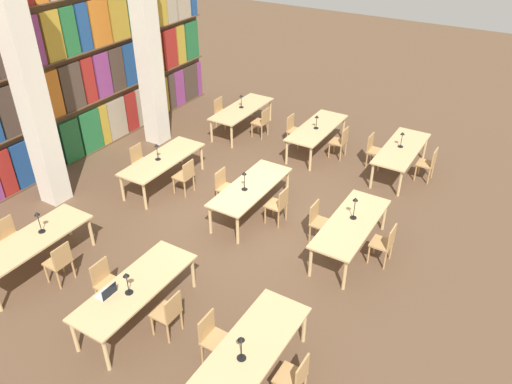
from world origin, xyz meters
TOP-DOWN VIEW (x-y plane):
  - ground_plane at (0.00, 0.00)m, footprint 40.00×40.00m
  - bookshelf_bank at (0.01, 5.43)m, footprint 11.05×0.35m
  - pillar_left at (-1.87, 4.28)m, footprint 0.52×0.52m
  - pillar_center at (1.87, 4.28)m, footprint 0.52×0.52m
  - reading_table_0 at (-3.81, -2.46)m, footprint 2.38×0.87m
  - chair_0 at (-3.77, -3.18)m, footprint 0.42×0.40m
  - chair_1 at (-3.77, -1.74)m, footprint 0.42×0.40m
  - desk_lamp_0 at (-4.05, -2.46)m, footprint 0.14×0.14m
  - reading_table_1 at (-0.07, -2.54)m, footprint 2.38×0.87m
  - chair_2 at (-0.04, -3.26)m, footprint 0.42×0.40m
  - chair_3 at (-0.04, -1.83)m, footprint 0.42×0.40m
  - desk_lamp_1 at (0.09, -2.52)m, footprint 0.14×0.14m
  - reading_table_2 at (3.67, -2.42)m, footprint 2.38×0.87m
  - chair_4 at (3.67, -3.13)m, footprint 0.42×0.40m
  - chair_5 at (3.67, -1.70)m, footprint 0.42×0.40m
  - desk_lamp_2 at (3.69, -2.37)m, footprint 0.14×0.14m
  - reading_table_3 at (-3.71, -0.08)m, footprint 2.38×0.87m
  - chair_6 at (-3.73, -0.80)m, footprint 0.42×0.40m
  - chair_7 at (-3.73, 0.64)m, footprint 0.42×0.40m
  - desk_lamp_3 at (-3.89, -0.12)m, footprint 0.14×0.14m
  - laptop at (-4.12, 0.16)m, footprint 0.32×0.22m
  - reading_table_4 at (0.06, -0.07)m, footprint 2.38×0.87m
  - chair_8 at (0.06, -0.79)m, footprint 0.42×0.40m
  - chair_9 at (0.06, 0.64)m, footprint 0.42×0.40m
  - desk_lamp_4 at (-0.15, -0.04)m, footprint 0.14×0.14m
  - reading_table_5 at (3.67, -0.02)m, footprint 2.38×0.87m
  - chair_10 at (3.66, -0.74)m, footprint 0.42×0.40m
  - chair_11 at (3.66, 0.70)m, footprint 0.42×0.40m
  - desk_lamp_5 at (3.56, -0.03)m, footprint 0.14×0.14m
  - reading_table_6 at (-3.80, 2.52)m, footprint 2.38×0.87m
  - chair_12 at (-3.78, 1.81)m, footprint 0.42×0.40m
  - chair_13 at (-3.78, 3.24)m, footprint 0.42×0.40m
  - desk_lamp_6 at (-3.52, 2.54)m, footprint 0.14×0.14m
  - reading_table_7 at (0.03, 2.48)m, footprint 2.38×0.87m
  - chair_14 at (-0.02, 1.76)m, footprint 0.42×0.40m
  - chair_15 at (-0.02, 3.20)m, footprint 0.42×0.40m
  - desk_lamp_7 at (-0.08, 2.53)m, footprint 0.14×0.14m
  - reading_table_8 at (3.69, 2.49)m, footprint 2.38×0.87m
  - chair_16 at (3.66, 1.77)m, footprint 0.42×0.40m
  - chair_17 at (3.66, 3.21)m, footprint 0.42×0.40m
  - desk_lamp_8 at (3.73, 2.53)m, footprint 0.14×0.14m

SIDE VIEW (x-z plane):
  - ground_plane at x=0.00m, z-range 0.00..0.00m
  - chair_0 at x=-3.77m, z-range 0.04..0.94m
  - chair_1 at x=-3.77m, z-range 0.04..0.94m
  - chair_2 at x=-0.04m, z-range 0.04..0.94m
  - chair_3 at x=-0.04m, z-range 0.04..0.94m
  - chair_4 at x=3.67m, z-range 0.04..0.94m
  - chair_5 at x=3.67m, z-range 0.04..0.94m
  - chair_6 at x=-3.73m, z-range 0.04..0.94m
  - chair_7 at x=-3.73m, z-range 0.04..0.94m
  - chair_8 at x=0.06m, z-range 0.04..0.94m
  - chair_9 at x=0.06m, z-range 0.04..0.94m
  - chair_10 at x=3.66m, z-range 0.04..0.94m
  - chair_11 at x=3.66m, z-range 0.04..0.94m
  - chair_12 at x=-3.78m, z-range 0.04..0.94m
  - chair_13 at x=-3.78m, z-range 0.04..0.94m
  - chair_14 at x=-0.02m, z-range 0.04..0.94m
  - chair_15 at x=-0.02m, z-range 0.04..0.94m
  - chair_16 at x=3.66m, z-range 0.04..0.94m
  - chair_17 at x=3.66m, z-range 0.04..0.94m
  - reading_table_0 at x=-3.81m, z-range 0.30..1.04m
  - reading_table_1 at x=-0.07m, z-range 0.30..1.04m
  - reading_table_2 at x=3.67m, z-range 0.30..1.04m
  - reading_table_3 at x=-3.71m, z-range 0.30..1.04m
  - reading_table_4 at x=0.06m, z-range 0.30..1.04m
  - reading_table_5 at x=3.67m, z-range 0.30..1.04m
  - reading_table_6 at x=-3.80m, z-range 0.30..1.04m
  - reading_table_7 at x=0.03m, z-range 0.30..1.04m
  - reading_table_8 at x=3.69m, z-range 0.30..1.04m
  - laptop at x=-4.12m, z-range 0.68..0.89m
  - desk_lamp_5 at x=3.56m, z-range 0.81..1.20m
  - desk_lamp_8 at x=3.73m, z-range 0.81..1.22m
  - desk_lamp_2 at x=3.69m, z-range 0.81..1.23m
  - desk_lamp_7 at x=-0.08m, z-range 0.82..1.25m
  - desk_lamp_3 at x=-3.89m, z-range 0.82..1.25m
  - desk_lamp_0 at x=-4.05m, z-range 0.82..1.27m
  - desk_lamp_4 at x=-0.15m, z-range 0.82..1.28m
  - desk_lamp_6 at x=-3.52m, z-range 0.82..1.29m
  - desk_lamp_1 at x=0.09m, z-range 0.83..1.33m
  - bookshelf_bank at x=0.01m, z-range -0.06..5.44m
  - pillar_left at x=-1.87m, z-range 0.00..6.00m
  - pillar_center at x=1.87m, z-range 0.00..6.00m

